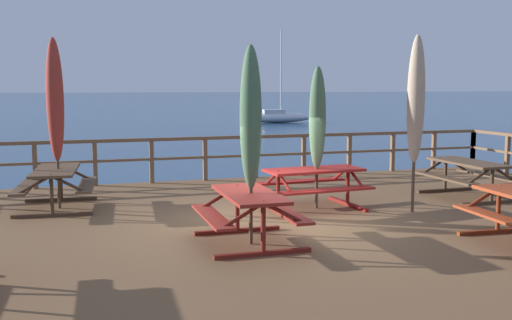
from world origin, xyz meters
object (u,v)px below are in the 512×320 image
picnic_table_mid_centre (314,180)px  patio_umbrella_short_back (251,119)px  sailboat_distant (277,117)px  picnic_table_back_right (468,171)px  patio_umbrella_short_mid (416,100)px  patio_umbrella_tall_mid_left (55,101)px  picnic_table_mid_right (249,207)px  patio_umbrella_tall_back_right (317,119)px  picnic_table_front_left (56,180)px

picnic_table_mid_centre → patio_umbrella_short_back: patio_umbrella_short_back is taller
picnic_table_mid_centre → sailboat_distant: bearing=71.2°
picnic_table_back_right → patio_umbrella_short_mid: size_ratio=0.57×
picnic_table_back_right → patio_umbrella_tall_mid_left: patio_umbrella_tall_mid_left is taller
picnic_table_mid_centre → picnic_table_mid_right: bearing=-133.3°
patio_umbrella_short_back → sailboat_distant: bearing=69.6°
patio_umbrella_short_back → patio_umbrella_short_mid: (3.52, 1.21, 0.21)m
picnic_table_mid_centre → patio_umbrella_tall_back_right: patio_umbrella_tall_back_right is taller
picnic_table_front_left → patio_umbrella_short_mid: bearing=-20.6°
patio_umbrella_short_mid → picnic_table_mid_centre: bearing=151.5°
patio_umbrella_tall_back_right → picnic_table_mid_centre: bearing=-179.4°
patio_umbrella_tall_back_right → picnic_table_mid_right: bearing=-134.1°
picnic_table_mid_right → picnic_table_mid_centre: bearing=46.7°
patio_umbrella_short_back → patio_umbrella_short_mid: patio_umbrella_short_mid is taller
picnic_table_front_left → patio_umbrella_short_back: 4.70m
patio_umbrella_short_back → sailboat_distant: size_ratio=0.38×
picnic_table_front_left → picnic_table_back_right: (8.20, -1.44, 0.00)m
patio_umbrella_tall_mid_left → sailboat_distant: bearing=64.1°
picnic_table_mid_right → picnic_table_back_right: size_ratio=0.93×
picnic_table_front_left → picnic_table_mid_centre: 4.91m
patio_umbrella_short_mid → sailboat_distant: (11.03, 37.94, -2.31)m
patio_umbrella_tall_mid_left → patio_umbrella_short_mid: (6.25, -2.37, 0.01)m
picnic_table_back_right → patio_umbrella_short_mid: (-1.91, -0.92, 1.51)m
patio_umbrella_short_back → picnic_table_mid_centre: bearing=47.5°
sailboat_distant → picnic_table_mid_centre: bearing=-108.8°
patio_umbrella_tall_back_right → patio_umbrella_short_mid: bearing=-29.4°
picnic_table_mid_right → sailboat_distant: size_ratio=0.22×
patio_umbrella_tall_mid_left → sailboat_distant: sailboat_distant is taller
patio_umbrella_short_back → patio_umbrella_tall_mid_left: size_ratio=0.90×
patio_umbrella_short_mid → sailboat_distant: 39.58m
picnic_table_back_right → patio_umbrella_tall_mid_left: size_ratio=0.58×
picnic_table_mid_right → picnic_table_back_right: 5.82m
picnic_table_back_right → picnic_table_front_left: bearing=170.0°
picnic_table_front_left → picnic_table_back_right: same height
picnic_table_front_left → patio_umbrella_tall_mid_left: (0.04, 0.01, 1.49)m
picnic_table_mid_centre → sailboat_distant: size_ratio=0.25×
patio_umbrella_tall_mid_left → patio_umbrella_tall_back_right: size_ratio=1.20×
picnic_table_back_right → picnic_table_mid_centre: (-3.52, -0.05, 0.00)m
picnic_table_front_left → picnic_table_mid_centre: same height
picnic_table_front_left → sailboat_distant: size_ratio=0.26×
patio_umbrella_tall_back_right → picnic_table_back_right: bearing=0.8°
picnic_table_mid_right → patio_umbrella_tall_mid_left: size_ratio=0.54×
patio_umbrella_short_mid → sailboat_distant: sailboat_distant is taller
picnic_table_mid_right → picnic_table_mid_centre: size_ratio=0.89×
picnic_table_back_right → picnic_table_mid_right: bearing=-159.0°
patio_umbrella_short_back → sailboat_distant: 41.82m
picnic_table_front_left → patio_umbrella_short_mid: patio_umbrella_short_mid is taller
patio_umbrella_tall_mid_left → patio_umbrella_short_mid: 6.68m
picnic_table_mid_centre → patio_umbrella_short_mid: (1.61, -0.88, 1.51)m
picnic_table_front_left → picnic_table_mid_right: bearing=-52.0°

